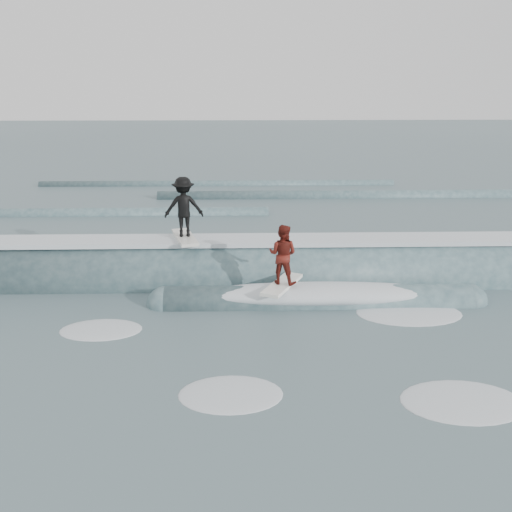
{
  "coord_description": "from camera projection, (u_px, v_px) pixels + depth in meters",
  "views": [
    {
      "loc": [
        -0.44,
        -13.25,
        6.34
      ],
      "look_at": [
        0.0,
        3.56,
        1.1
      ],
      "focal_mm": 40.0,
      "sensor_mm": 36.0,
      "label": 1
    }
  ],
  "objects": [
    {
      "name": "surfer_black",
      "position": [
        184.0,
        209.0,
        18.13
      ],
      "size": [
        1.31,
        2.07,
        2.01
      ],
      "color": "silver",
      "rests_on": "ground"
    },
    {
      "name": "breaking_wave",
      "position": [
        261.0,
        280.0,
        18.67
      ],
      "size": [
        23.42,
        4.1,
        2.65
      ],
      "color": "#334D56",
      "rests_on": "ground"
    },
    {
      "name": "ground",
      "position": [
        260.0,
        339.0,
        14.54
      ],
      "size": [
        160.0,
        160.0,
        0.0
      ],
      "primitive_type": "plane",
      "color": "#3D5259",
      "rests_on": "ground"
    },
    {
      "name": "far_swells",
      "position": [
        227.0,
        199.0,
        31.35
      ],
      "size": [
        38.04,
        8.65,
        0.8
      ],
      "color": "#334D56",
      "rests_on": "ground"
    },
    {
      "name": "whitewater",
      "position": [
        297.0,
        351.0,
        13.87
      ],
      "size": [
        10.9,
        6.26,
        0.1
      ],
      "color": "silver",
      "rests_on": "ground"
    },
    {
      "name": "surfer_red",
      "position": [
        283.0,
        257.0,
        16.39
      ],
      "size": [
        1.36,
        2.04,
        1.85
      ],
      "color": "white",
      "rests_on": "ground"
    }
  ]
}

